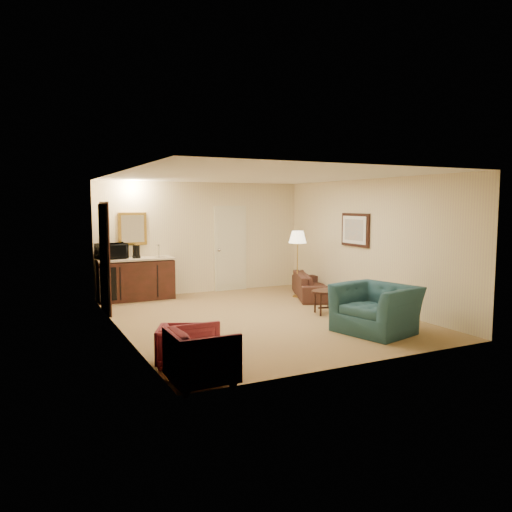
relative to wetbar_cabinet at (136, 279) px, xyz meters
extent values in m
plane|color=#96774C|center=(1.65, -2.72, -0.46)|extent=(6.00, 6.00, 0.00)
cube|color=beige|center=(1.65, 0.28, 0.84)|extent=(5.00, 0.02, 2.60)
cube|color=beige|center=(-0.85, -2.72, 0.84)|extent=(0.02, 6.00, 2.60)
cube|color=beige|center=(4.15, -2.72, 0.84)|extent=(0.02, 6.00, 2.60)
cube|color=white|center=(1.65, -2.72, 2.14)|extent=(5.00, 6.00, 0.02)
cube|color=beige|center=(2.35, 0.25, 0.56)|extent=(0.82, 0.06, 2.05)
cube|color=black|center=(-0.82, -1.02, 0.59)|extent=(0.06, 0.98, 2.10)
cube|color=gold|center=(0.00, 0.25, 1.09)|extent=(0.62, 0.04, 0.72)
cube|color=black|center=(4.11, -2.32, 1.09)|extent=(0.06, 0.90, 0.70)
cube|color=#3D1813|center=(0.00, 0.00, 0.00)|extent=(1.64, 0.58, 0.92)
imported|color=black|center=(3.65, -1.42, -0.10)|extent=(1.23, 1.91, 0.72)
imported|color=#224855|center=(2.89, -4.51, 0.06)|extent=(1.06, 1.36, 1.05)
imported|color=#95303A|center=(-0.50, -4.72, -0.17)|extent=(0.71, 0.73, 0.58)
imported|color=#95303A|center=(-0.49, -5.52, -0.09)|extent=(0.68, 0.73, 0.74)
cube|color=black|center=(3.03, -3.03, -0.23)|extent=(0.90, 0.71, 0.46)
cube|color=gold|center=(3.35, -1.24, 0.29)|extent=(0.43, 0.43, 1.50)
cylinder|color=black|center=(0.65, -0.16, -0.33)|extent=(0.22, 0.22, 0.26)
imported|color=black|center=(-0.50, 0.07, 0.67)|extent=(0.67, 0.47, 0.41)
cylinder|color=black|center=(0.02, 0.01, 0.60)|extent=(0.19, 0.19, 0.28)
camera|label=1|loc=(-2.40, -10.84, 1.64)|focal=35.00mm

